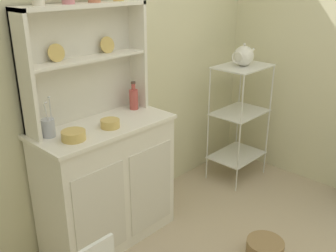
% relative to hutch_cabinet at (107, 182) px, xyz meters
% --- Properties ---
extents(wall_back, '(3.84, 0.05, 2.50)m').
position_rel_hutch_cabinet_xyz_m(wall_back, '(0.21, 0.26, 0.80)').
color(wall_back, beige).
rests_on(wall_back, ground).
extents(hutch_cabinet, '(0.94, 0.45, 0.87)m').
position_rel_hutch_cabinet_xyz_m(hutch_cabinet, '(0.00, 0.00, 0.00)').
color(hutch_cabinet, white).
rests_on(hutch_cabinet, ground).
extents(hutch_shelf_unit, '(0.87, 0.18, 0.75)m').
position_rel_hutch_cabinet_xyz_m(hutch_shelf_unit, '(0.00, 0.16, 0.86)').
color(hutch_shelf_unit, silver).
rests_on(hutch_shelf_unit, hutch_cabinet).
extents(bakers_rack, '(0.49, 0.35, 1.06)m').
position_rel_hutch_cabinet_xyz_m(bakers_rack, '(1.39, -0.14, 0.20)').
color(bakers_rack, silver).
rests_on(bakers_rack, ground).
extents(floor_basket, '(0.25, 0.25, 0.13)m').
position_rel_hutch_cabinet_xyz_m(floor_basket, '(0.57, -0.94, -0.38)').
color(floor_basket, '#93754C').
rests_on(floor_basket, ground).
extents(bowl_mixing_large, '(0.14, 0.14, 0.06)m').
position_rel_hutch_cabinet_xyz_m(bowl_mixing_large, '(-0.27, -0.07, 0.45)').
color(bowl_mixing_large, '#DBB760').
rests_on(bowl_mixing_large, hutch_cabinet).
extents(bowl_floral_medium, '(0.12, 0.12, 0.05)m').
position_rel_hutch_cabinet_xyz_m(bowl_floral_medium, '(0.00, -0.07, 0.45)').
color(bowl_floral_medium, '#DBB760').
rests_on(bowl_floral_medium, hutch_cabinet).
extents(jam_bottle, '(0.06, 0.06, 0.20)m').
position_rel_hutch_cabinet_xyz_m(jam_bottle, '(0.34, 0.09, 0.50)').
color(jam_bottle, '#B74C47').
rests_on(jam_bottle, hutch_cabinet).
extents(utensil_jar, '(0.08, 0.08, 0.25)m').
position_rel_hutch_cabinet_xyz_m(utensil_jar, '(-0.34, 0.08, 0.48)').
color(utensil_jar, '#B2B7C6').
rests_on(utensil_jar, hutch_cabinet).
extents(porcelain_teapot, '(0.26, 0.17, 0.19)m').
position_rel_hutch_cabinet_xyz_m(porcelain_teapot, '(1.39, -0.14, 0.69)').
color(porcelain_teapot, white).
rests_on(porcelain_teapot, bakers_rack).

